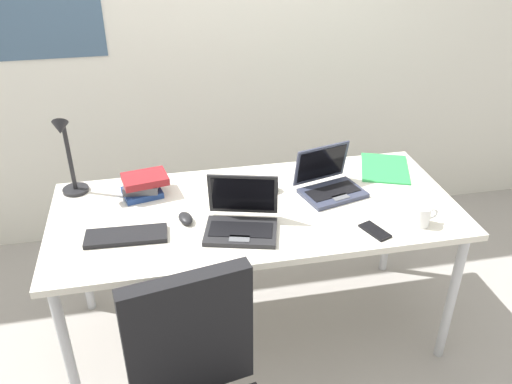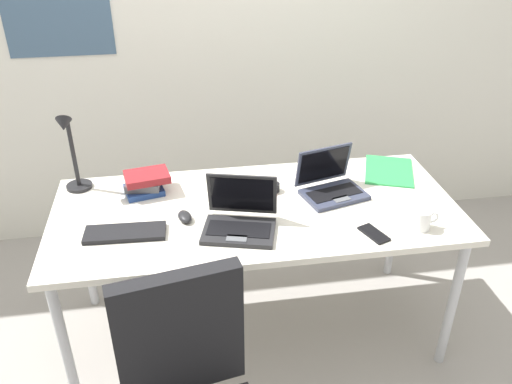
{
  "view_description": "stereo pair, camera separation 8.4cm",
  "coord_description": "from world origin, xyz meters",
  "px_view_note": "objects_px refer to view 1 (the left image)",
  "views": [
    {
      "loc": [
        -0.4,
        -1.98,
        2.0
      ],
      "look_at": [
        0.0,
        0.0,
        0.82
      ],
      "focal_mm": 37.39,
      "sensor_mm": 36.0,
      "label": 1
    },
    {
      "loc": [
        -0.32,
        -1.99,
        2.0
      ],
      "look_at": [
        0.0,
        0.0,
        0.82
      ],
      "focal_mm": 37.39,
      "sensor_mm": 36.0,
      "label": 2
    }
  ],
  "objects_px": {
    "computer_mouse": "(186,218)",
    "paper_folder_far_corner": "(385,168)",
    "cell_phone": "(375,231)",
    "desk_lamp": "(68,157)",
    "laptop_far_corner": "(241,220)",
    "headphones": "(256,189)",
    "book_stack": "(143,185)",
    "laptop_back_right": "(329,184)",
    "external_keyboard": "(126,236)",
    "coffee_mug": "(422,216)"
  },
  "relations": [
    {
      "from": "cell_phone",
      "to": "headphones",
      "type": "xyz_separation_m",
      "value": [
        -0.42,
        0.42,
        0.01
      ]
    },
    {
      "from": "cell_phone",
      "to": "paper_folder_far_corner",
      "type": "xyz_separation_m",
      "value": [
        0.27,
        0.52,
        -0.0
      ]
    },
    {
      "from": "headphones",
      "to": "desk_lamp",
      "type": "bearing_deg",
      "value": 170.07
    },
    {
      "from": "laptop_back_right",
      "to": "paper_folder_far_corner",
      "type": "xyz_separation_m",
      "value": [
        0.35,
        0.16,
        -0.04
      ]
    },
    {
      "from": "computer_mouse",
      "to": "cell_phone",
      "type": "xyz_separation_m",
      "value": [
        0.76,
        -0.23,
        -0.01
      ]
    },
    {
      "from": "cell_phone",
      "to": "paper_folder_far_corner",
      "type": "height_order",
      "value": "cell_phone"
    },
    {
      "from": "laptop_far_corner",
      "to": "computer_mouse",
      "type": "xyz_separation_m",
      "value": [
        -0.22,
        0.1,
        -0.03
      ]
    },
    {
      "from": "paper_folder_far_corner",
      "to": "laptop_back_right",
      "type": "bearing_deg",
      "value": -155.19
    },
    {
      "from": "computer_mouse",
      "to": "paper_folder_far_corner",
      "type": "height_order",
      "value": "computer_mouse"
    },
    {
      "from": "laptop_back_right",
      "to": "external_keyboard",
      "type": "xyz_separation_m",
      "value": [
        -0.93,
        -0.19,
        -0.03
      ]
    },
    {
      "from": "external_keyboard",
      "to": "book_stack",
      "type": "height_order",
      "value": "book_stack"
    },
    {
      "from": "laptop_far_corner",
      "to": "computer_mouse",
      "type": "distance_m",
      "value": 0.25
    },
    {
      "from": "paper_folder_far_corner",
      "to": "computer_mouse",
      "type": "bearing_deg",
      "value": -164.59
    },
    {
      "from": "external_keyboard",
      "to": "coffee_mug",
      "type": "distance_m",
      "value": 1.23
    },
    {
      "from": "laptop_back_right",
      "to": "coffee_mug",
      "type": "distance_m",
      "value": 0.45
    },
    {
      "from": "external_keyboard",
      "to": "computer_mouse",
      "type": "xyz_separation_m",
      "value": [
        0.25,
        0.07,
        0.01
      ]
    },
    {
      "from": "desk_lamp",
      "to": "laptop_far_corner",
      "type": "bearing_deg",
      "value": -31.25
    },
    {
      "from": "laptop_far_corner",
      "to": "computer_mouse",
      "type": "relative_size",
      "value": 3.61
    },
    {
      "from": "desk_lamp",
      "to": "paper_folder_far_corner",
      "type": "xyz_separation_m",
      "value": [
        1.51,
        -0.04,
        -0.19
      ]
    },
    {
      "from": "computer_mouse",
      "to": "headphones",
      "type": "relative_size",
      "value": 0.45
    },
    {
      "from": "laptop_far_corner",
      "to": "paper_folder_far_corner",
      "type": "bearing_deg",
      "value": 25.56
    },
    {
      "from": "desk_lamp",
      "to": "laptop_far_corner",
      "type": "distance_m",
      "value": 0.84
    },
    {
      "from": "book_stack",
      "to": "computer_mouse",
      "type": "bearing_deg",
      "value": -57.51
    },
    {
      "from": "computer_mouse",
      "to": "cell_phone",
      "type": "relative_size",
      "value": 0.71
    },
    {
      "from": "book_stack",
      "to": "paper_folder_far_corner",
      "type": "distance_m",
      "value": 1.2
    },
    {
      "from": "headphones",
      "to": "cell_phone",
      "type": "bearing_deg",
      "value": -44.86
    },
    {
      "from": "cell_phone",
      "to": "coffee_mug",
      "type": "relative_size",
      "value": 1.2
    },
    {
      "from": "computer_mouse",
      "to": "desk_lamp",
      "type": "bearing_deg",
      "value": 132.15
    },
    {
      "from": "book_stack",
      "to": "coffee_mug",
      "type": "distance_m",
      "value": 1.24
    },
    {
      "from": "book_stack",
      "to": "paper_folder_far_corner",
      "type": "bearing_deg",
      "value": 0.8
    },
    {
      "from": "laptop_far_corner",
      "to": "book_stack",
      "type": "xyz_separation_m",
      "value": [
        -0.39,
        0.37,
        0.01
      ]
    },
    {
      "from": "headphones",
      "to": "book_stack",
      "type": "height_order",
      "value": "book_stack"
    },
    {
      "from": "desk_lamp",
      "to": "laptop_back_right",
      "type": "bearing_deg",
      "value": -10.07
    },
    {
      "from": "external_keyboard",
      "to": "headphones",
      "type": "height_order",
      "value": "headphones"
    },
    {
      "from": "computer_mouse",
      "to": "coffee_mug",
      "type": "height_order",
      "value": "coffee_mug"
    },
    {
      "from": "desk_lamp",
      "to": "external_keyboard",
      "type": "xyz_separation_m",
      "value": [
        0.23,
        -0.4,
        -0.19
      ]
    },
    {
      "from": "headphones",
      "to": "paper_folder_far_corner",
      "type": "distance_m",
      "value": 0.69
    },
    {
      "from": "computer_mouse",
      "to": "book_stack",
      "type": "relative_size",
      "value": 0.42
    },
    {
      "from": "external_keyboard",
      "to": "paper_folder_far_corner",
      "type": "xyz_separation_m",
      "value": [
        1.28,
        0.36,
        -0.01
      ]
    },
    {
      "from": "laptop_far_corner",
      "to": "computer_mouse",
      "type": "height_order",
      "value": "laptop_far_corner"
    },
    {
      "from": "headphones",
      "to": "book_stack",
      "type": "relative_size",
      "value": 0.94
    },
    {
      "from": "desk_lamp",
      "to": "headphones",
      "type": "xyz_separation_m",
      "value": [
        0.83,
        -0.14,
        -0.18
      ]
    },
    {
      "from": "headphones",
      "to": "computer_mouse",
      "type": "bearing_deg",
      "value": -151.86
    },
    {
      "from": "book_stack",
      "to": "paper_folder_far_corner",
      "type": "relative_size",
      "value": 0.74
    },
    {
      "from": "desk_lamp",
      "to": "computer_mouse",
      "type": "height_order",
      "value": "desk_lamp"
    },
    {
      "from": "paper_folder_far_corner",
      "to": "coffee_mug",
      "type": "xyz_separation_m",
      "value": [
        -0.06,
        -0.5,
        0.04
      ]
    },
    {
      "from": "desk_lamp",
      "to": "external_keyboard",
      "type": "height_order",
      "value": "desk_lamp"
    },
    {
      "from": "desk_lamp",
      "to": "cell_phone",
      "type": "bearing_deg",
      "value": -24.3
    },
    {
      "from": "cell_phone",
      "to": "book_stack",
      "type": "relative_size",
      "value": 0.6
    },
    {
      "from": "desk_lamp",
      "to": "book_stack",
      "type": "bearing_deg",
      "value": -11.02
    }
  ]
}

